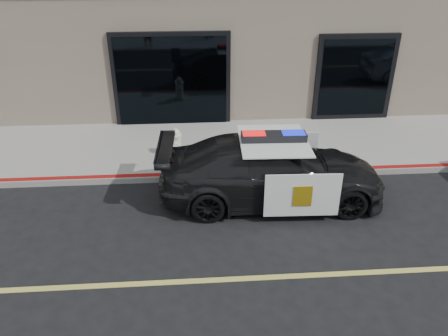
{
  "coord_description": "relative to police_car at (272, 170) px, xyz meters",
  "views": [
    {
      "loc": [
        -0.37,
        -5.69,
        5.15
      ],
      "look_at": [
        0.2,
        2.2,
        1.0
      ],
      "focal_mm": 35.0,
      "sensor_mm": 36.0,
      "label": 1
    }
  ],
  "objects": [
    {
      "name": "ground",
      "position": [
        -1.26,
        -2.56,
        -0.72
      ],
      "size": [
        120.0,
        120.0,
        0.0
      ],
      "primitive_type": "plane",
      "color": "black",
      "rests_on": "ground"
    },
    {
      "name": "police_car",
      "position": [
        0.0,
        0.0,
        0.0
      ],
      "size": [
        2.41,
        5.0,
        1.6
      ],
      "color": "black",
      "rests_on": "ground"
    },
    {
      "name": "sidewalk_n",
      "position": [
        -1.26,
        2.69,
        -0.64
      ],
      "size": [
        60.0,
        3.5,
        0.15
      ],
      "primitive_type": "cube",
      "color": "gray",
      "rests_on": "ground"
    },
    {
      "name": "fire_hydrant",
      "position": [
        -2.13,
        1.97,
        -0.19
      ],
      "size": [
        0.36,
        0.5,
        0.79
      ],
      "color": "white",
      "rests_on": "sidewalk_n"
    }
  ]
}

